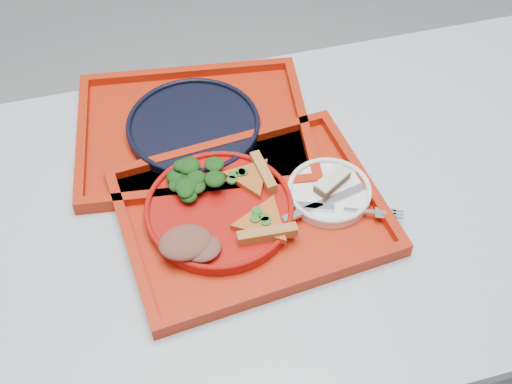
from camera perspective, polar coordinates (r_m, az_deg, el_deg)
ground at (r=1.81m, az=-0.89°, el=-16.35°), size 10.00×10.00×0.00m
table at (r=1.21m, az=-1.28°, el=-3.80°), size 1.60×0.80×0.75m
tray_main at (r=1.14m, az=-0.44°, el=-1.96°), size 0.48×0.39×0.01m
tray_far at (r=1.28m, az=-5.53°, el=5.33°), size 0.49×0.41×0.01m
dinner_plate at (r=1.13m, az=-3.28°, el=-1.68°), size 0.26×0.26×0.02m
side_plate at (r=1.16m, az=6.50°, el=-0.08°), size 0.15×0.15×0.01m
navy_plate at (r=1.27m, az=-5.57°, el=5.77°), size 0.26×0.26×0.02m
pizza_slice_a at (r=1.09m, az=0.68°, el=-2.55°), size 0.11×0.12×0.02m
pizza_slice_b at (r=1.15m, az=-0.54°, el=1.45°), size 0.11×0.10×0.02m
salad_heap at (r=1.14m, az=-5.16°, el=1.33°), size 0.09×0.08×0.05m
meat_portion at (r=1.06m, az=-6.29°, el=-4.48°), size 0.09×0.07×0.03m
dessert_bar at (r=1.16m, az=6.79°, el=0.97°), size 0.08×0.06×0.02m
knife at (r=1.14m, az=6.49°, el=-0.76°), size 0.18×0.06×0.01m
fork at (r=1.13m, az=7.71°, el=-1.51°), size 0.18×0.09×0.01m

